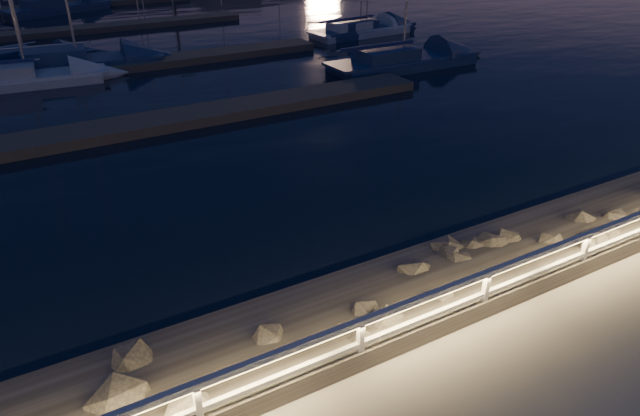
# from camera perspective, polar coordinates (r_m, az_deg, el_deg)

# --- Properties ---
(ground) EXTENTS (400.00, 400.00, 0.00)m
(ground) POSITION_cam_1_polar(r_m,az_deg,el_deg) (11.78, 12.29, -11.75)
(ground) COLOR gray
(ground) RESTS_ON ground
(harbor_water) EXTENTS (400.00, 440.00, 0.60)m
(harbor_water) POSITION_cam_1_polar(r_m,az_deg,el_deg) (39.12, -20.08, 14.07)
(harbor_water) COLOR black
(harbor_water) RESTS_ON ground
(guard_rail) EXTENTS (44.11, 0.12, 1.06)m
(guard_rail) POSITION_cam_1_polar(r_m,az_deg,el_deg) (11.27, 12.43, -8.84)
(guard_rail) COLOR white
(guard_rail) RESTS_ON ground
(riprap) EXTENTS (36.85, 2.83, 1.36)m
(riprap) POSITION_cam_1_polar(r_m,az_deg,el_deg) (14.35, 18.02, -5.38)
(riprap) COLOR slate
(riprap) RESTS_ON ground
(floating_docks) EXTENTS (22.00, 36.00, 0.40)m
(floating_docks) POSITION_cam_1_polar(r_m,az_deg,el_deg) (40.24, -20.60, 15.17)
(floating_docks) COLOR #544B46
(floating_docks) RESTS_ON ground
(sailboat_c) EXTENTS (9.07, 3.54, 15.02)m
(sailboat_c) POSITION_cam_1_polar(r_m,az_deg,el_deg) (34.66, -23.44, 13.24)
(sailboat_c) COLOR navy
(sailboat_c) RESTS_ON ground
(sailboat_d) EXTENTS (9.04, 2.80, 15.22)m
(sailboat_d) POSITION_cam_1_polar(r_m,az_deg,el_deg) (32.77, 7.92, 14.45)
(sailboat_d) COLOR navy
(sailboat_d) RESTS_ON ground
(sailboat_f) EXTENTS (7.64, 4.14, 12.55)m
(sailboat_f) POSITION_cam_1_polar(r_m,az_deg,el_deg) (36.22, -27.65, 12.89)
(sailboat_f) COLOR navy
(sailboat_f) RESTS_ON ground
(sailboat_g) EXTENTS (7.63, 2.97, 12.64)m
(sailboat_g) POSITION_cam_1_polar(r_m,az_deg,el_deg) (32.62, -27.55, 11.48)
(sailboat_g) COLOR silver
(sailboat_g) RESTS_ON ground
(sailboat_h) EXTENTS (7.90, 3.28, 12.98)m
(sailboat_h) POSITION_cam_1_polar(r_m,az_deg,el_deg) (41.61, 4.43, 17.45)
(sailboat_h) COLOR navy
(sailboat_h) RESTS_ON ground
(sailboat_k) EXTENTS (8.96, 5.23, 14.71)m
(sailboat_k) POSITION_cam_1_polar(r_m,az_deg,el_deg) (54.90, -24.99, 17.72)
(sailboat_k) COLOR navy
(sailboat_k) RESTS_ON ground
(sailboat_l) EXTENTS (7.80, 2.91, 12.90)m
(sailboat_l) POSITION_cam_1_polar(r_m,az_deg,el_deg) (41.19, 3.82, 17.36)
(sailboat_l) COLOR silver
(sailboat_l) RESTS_ON ground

